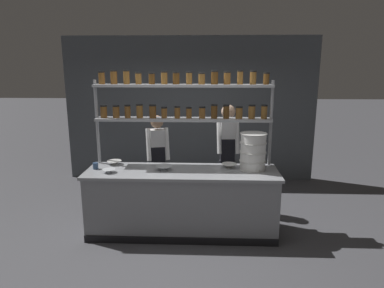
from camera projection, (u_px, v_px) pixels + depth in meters
ground_plane at (182, 231)px, 4.94m from camera, size 40.00×40.00×0.00m
back_wall at (190, 110)px, 6.98m from camera, size 5.07×0.12×2.91m
prep_counter at (182, 202)px, 4.84m from camera, size 2.67×0.76×0.92m
spice_shelf_unit at (183, 104)px, 4.86m from camera, size 2.55×0.28×2.28m
chef_left at (158, 158)px, 5.46m from camera, size 0.41×0.33×1.58m
chef_center at (227, 150)px, 5.51m from camera, size 0.38×0.31×1.74m
container_stack at (253, 151)px, 4.73m from camera, size 0.37×0.37×0.52m
prep_bowl_near_left at (109, 171)px, 4.63m from camera, size 0.18×0.18×0.05m
prep_bowl_center_front at (164, 168)px, 4.74m from camera, size 0.23×0.23×0.06m
prep_bowl_center_back at (114, 163)px, 5.01m from camera, size 0.21×0.21×0.06m
prep_bowl_near_right at (229, 166)px, 4.85m from camera, size 0.22×0.22×0.06m
serving_cup_front at (96, 166)px, 4.79m from camera, size 0.07×0.07×0.09m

